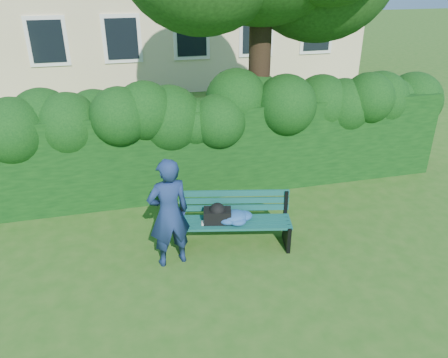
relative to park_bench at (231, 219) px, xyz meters
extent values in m
plane|color=#285B18|center=(0.02, -0.04, -0.50)|extent=(80.00, 80.00, 0.00)
cube|color=white|center=(-3.58, 9.94, 1.50)|extent=(1.30, 0.08, 1.60)
cube|color=black|center=(-3.58, 9.90, 1.50)|extent=(1.05, 0.04, 1.35)
cube|color=white|center=(-1.18, 9.94, 1.50)|extent=(1.30, 0.08, 1.60)
cube|color=black|center=(-1.18, 9.90, 1.50)|extent=(1.05, 0.04, 1.35)
cube|color=white|center=(1.22, 9.94, 1.50)|extent=(1.30, 0.08, 1.60)
cube|color=black|center=(1.22, 9.90, 1.50)|extent=(1.05, 0.04, 1.35)
cube|color=white|center=(3.62, 9.94, 1.50)|extent=(1.30, 0.08, 1.60)
cube|color=black|center=(3.62, 9.90, 1.50)|extent=(1.05, 0.04, 1.35)
cube|color=white|center=(6.02, 9.94, 1.50)|extent=(1.30, 0.08, 1.60)
cube|color=black|center=(6.02, 9.90, 1.50)|extent=(1.05, 0.04, 1.35)
cube|color=black|center=(0.02, 2.16, 0.40)|extent=(10.00, 1.00, 1.80)
cylinder|color=black|center=(1.23, 2.47, 1.87)|extent=(0.44, 0.44, 4.74)
cube|color=#0E464A|center=(0.00, -0.23, -0.05)|extent=(1.80, 0.49, 0.04)
cube|color=#0E464A|center=(0.03, -0.11, -0.05)|extent=(1.80, 0.49, 0.04)
cube|color=#0E464A|center=(0.06, 0.01, -0.05)|extent=(1.80, 0.49, 0.04)
cube|color=#0E464A|center=(0.08, 0.12, -0.05)|extent=(1.80, 0.49, 0.04)
cube|color=#0E464A|center=(0.10, 0.20, 0.08)|extent=(1.78, 0.43, 0.10)
cube|color=#0E464A|center=(0.10, 0.21, 0.21)|extent=(1.78, 0.43, 0.10)
cube|color=#0E464A|center=(0.10, 0.22, 0.34)|extent=(1.78, 0.43, 0.10)
cube|color=black|center=(-0.80, 0.14, -0.28)|extent=(0.17, 0.50, 0.44)
cube|color=black|center=(-0.74, 0.39, 0.15)|extent=(0.07, 0.07, 0.45)
cube|color=black|center=(-0.81, 0.09, -0.06)|extent=(0.15, 0.42, 0.05)
cube|color=black|center=(0.88, -0.24, -0.28)|extent=(0.17, 0.50, 0.44)
cube|color=black|center=(0.94, 0.01, 0.15)|extent=(0.07, 0.07, 0.45)
cube|color=black|center=(0.87, -0.29, -0.06)|extent=(0.15, 0.42, 0.05)
cube|color=white|center=(-0.40, 0.00, -0.02)|extent=(0.20, 0.17, 0.02)
cube|color=black|center=(-0.23, 0.01, 0.08)|extent=(0.48, 0.35, 0.22)
imported|color=navy|center=(-1.03, -0.23, 0.38)|extent=(0.71, 0.53, 1.76)
camera|label=1|loc=(-1.62, -5.88, 3.67)|focal=35.00mm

